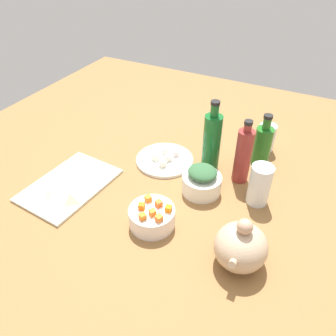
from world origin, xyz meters
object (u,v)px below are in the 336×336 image
at_px(plate_tofu, 165,160).
at_px(drinking_glass_0, 266,138).
at_px(cutting_board, 70,185).
at_px(bottle_2, 212,142).
at_px(bowl_carrots, 152,217).
at_px(bottle_0, 262,145).
at_px(drinking_glass_1, 260,185).
at_px(teapot, 241,246).
at_px(bowl_greens, 202,184).
at_px(bottle_1, 243,155).

height_order(plate_tofu, drinking_glass_0, drinking_glass_0).
distance_m(cutting_board, bottle_2, 0.52).
height_order(plate_tofu, bowl_carrots, bowl_carrots).
height_order(bottle_0, drinking_glass_1, bottle_0).
bearing_deg(cutting_board, bottle_0, 127.87).
height_order(bowl_carrots, bottle_0, bottle_0).
relative_size(teapot, bottle_0, 0.79).
relative_size(plate_tofu, bottle_2, 0.80).
height_order(drinking_glass_0, drinking_glass_1, drinking_glass_1).
bearing_deg(bottle_2, cutting_board, -51.08).
distance_m(drinking_glass_0, drinking_glass_1, 0.32).
height_order(bowl_greens, teapot, teapot).
relative_size(bottle_1, bottle_2, 0.87).
bearing_deg(cutting_board, teapot, 86.37).
bearing_deg(bottle_1, bowl_greens, -38.76).
xyz_separation_m(teapot, drinking_glass_0, (-0.57, -0.07, -0.01)).
xyz_separation_m(cutting_board, bowl_greens, (-0.18, 0.42, 0.03)).
bearing_deg(drinking_glass_1, bottle_1, -135.42).
relative_size(plate_tofu, drinking_glass_1, 1.54).
height_order(bowl_greens, bottle_2, bottle_2).
height_order(plate_tofu, bowl_greens, bowl_greens).
height_order(bowl_greens, drinking_glass_0, drinking_glass_0).
relative_size(bowl_carrots, bottle_1, 0.59).
bearing_deg(drinking_glass_1, cutting_board, -69.93).
xyz_separation_m(bowl_greens, bowl_carrots, (0.21, -0.08, -0.00)).
relative_size(cutting_board, drinking_glass_1, 2.27).
xyz_separation_m(plate_tofu, drinking_glass_0, (-0.25, 0.32, 0.05)).
xyz_separation_m(bowl_greens, bottle_0, (-0.25, 0.14, 0.05)).
xyz_separation_m(plate_tofu, bottle_2, (-0.04, 0.17, 0.11)).
bearing_deg(drinking_glass_0, bottle_1, -8.21).
bearing_deg(bottle_0, drinking_glass_0, -176.96).
xyz_separation_m(teapot, drinking_glass_1, (-0.26, -0.02, 0.01)).
distance_m(plate_tofu, bowl_carrots, 0.33).
bearing_deg(bottle_1, plate_tofu, -85.13).
bearing_deg(teapot, bowl_greens, -138.04).
height_order(teapot, bottle_0, bottle_0).
relative_size(cutting_board, bowl_carrots, 2.30).
relative_size(cutting_board, bottle_1, 1.35).
bearing_deg(bottle_2, bottle_0, 125.10).
height_order(bowl_greens, bowl_carrots, bowl_greens).
relative_size(bottle_1, drinking_glass_0, 2.14).
bearing_deg(bottle_2, plate_tofu, -76.83).
height_order(bottle_2, drinking_glass_0, bottle_2).
xyz_separation_m(teapot, bottle_1, (-0.34, -0.10, 0.04)).
bearing_deg(bowl_greens, bottle_2, -170.61).
relative_size(plate_tofu, bottle_0, 1.06).
xyz_separation_m(cutting_board, teapot, (0.04, 0.62, 0.06)).
bearing_deg(bowl_greens, plate_tofu, -116.95).
relative_size(bowl_greens, drinking_glass_1, 0.94).
xyz_separation_m(plate_tofu, bowl_carrots, (0.30, 0.11, 0.02)).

